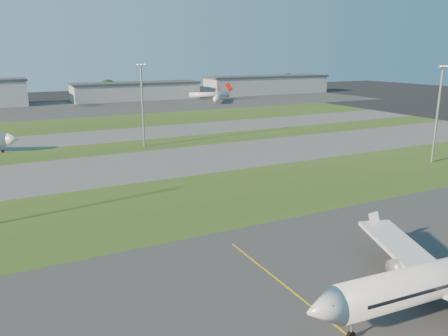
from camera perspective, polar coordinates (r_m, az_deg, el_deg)
grass_strip_a at (r=85.12m, az=-8.93°, el=-4.99°), size 300.00×34.00×0.01m
taxiway_a at (r=115.69m, az=-14.10°, el=-0.00°), size 300.00×32.00×0.01m
grass_strip_b at (r=139.59m, az=-16.49°, el=2.30°), size 300.00×18.00×0.01m
taxiway_b at (r=160.90m, az=-18.00°, el=3.75°), size 300.00×26.00×0.01m
grass_strip_c at (r=193.15m, az=-19.64°, el=5.32°), size 300.00×40.00×0.01m
apron_far at (r=252.29m, az=-21.55°, el=7.14°), size 400.00×80.00×0.01m
mini_jet_near at (r=269.70m, az=-0.86°, el=9.27°), size 16.22×25.41×9.48m
mini_jet_far at (r=286.66m, az=-1.91°, el=9.57°), size 27.64×11.35×9.48m
light_mast_centre at (r=138.89m, az=-10.63°, el=8.78°), size 3.20×0.70×25.80m
light_mast_east at (r=128.51m, az=26.19°, el=7.10°), size 3.20×0.70×25.80m
hangar_east at (r=291.44m, az=-11.38°, el=9.85°), size 81.60×23.00×11.20m
hangar_far_east at (r=332.82m, az=5.68°, el=10.79°), size 96.90×23.00×13.20m
tree_mid_west at (r=291.41m, az=-26.48°, el=8.67°), size 9.90×9.90×10.80m
tree_mid_east at (r=301.25m, az=-14.92°, el=10.02°), size 11.55×11.55×12.60m
tree_east at (r=323.87m, az=-1.57°, el=10.66°), size 10.45×10.45×11.40m
tree_far_east at (r=362.76m, az=8.36°, el=11.14°), size 12.65×12.65×13.80m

